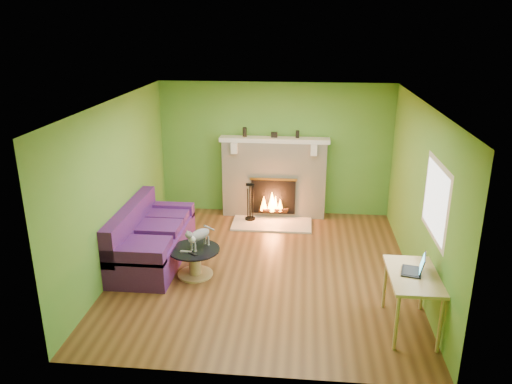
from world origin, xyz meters
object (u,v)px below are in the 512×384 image
sofa (150,240)px  cat (200,237)px  desk (413,281)px  coffee_table (195,260)px

sofa → cat: sofa is taller
sofa → desk: sofa is taller
desk → cat: size_ratio=1.81×
coffee_table → cat: 0.37m
coffee_table → desk: desk is taller
sofa → desk: bearing=-21.9°
sofa → coffee_table: bearing=-27.2°
cat → coffee_table: bearing=-115.7°
cat → sofa: bearing=-170.2°
sofa → cat: bearing=-22.5°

